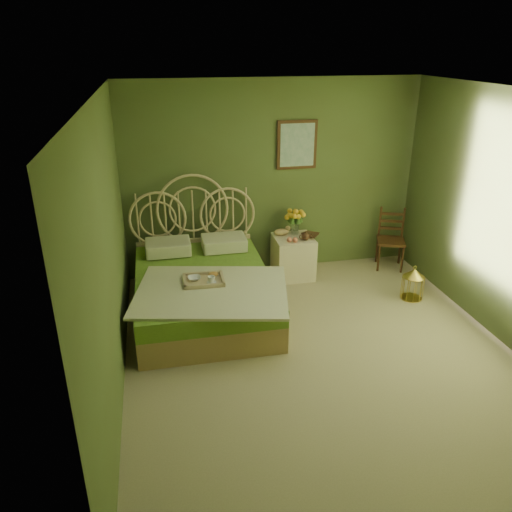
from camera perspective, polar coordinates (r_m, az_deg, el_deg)
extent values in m
plane|color=tan|center=(5.35, 7.47, -11.10)|extent=(4.50, 4.50, 0.00)
plane|color=silver|center=(4.44, 9.28, 17.81)|extent=(4.50, 4.50, 0.00)
plane|color=#526837|center=(6.79, 1.91, 8.79)|extent=(4.00, 0.00, 4.00)
plane|color=#526837|center=(4.50, -16.49, 0.03)|extent=(0.00, 4.50, 4.50)
cube|color=#3B1B10|center=(6.75, 4.71, 12.55)|extent=(0.54, 0.03, 0.64)
cube|color=#B6C3B3|center=(6.73, 4.75, 12.52)|extent=(0.46, 0.01, 0.56)
cube|color=tan|center=(5.99, -5.98, -5.23)|extent=(1.53, 2.04, 0.31)
cube|color=olive|center=(5.87, -6.08, -3.04)|extent=(1.53, 2.04, 0.20)
cube|color=beige|center=(5.42, -5.08, -4.01)|extent=(1.83, 1.53, 0.03)
cube|color=beige|center=(6.43, -10.01, 1.03)|extent=(0.56, 0.41, 0.16)
cube|color=beige|center=(6.48, -3.69, 1.53)|extent=(0.56, 0.41, 0.16)
cube|color=beige|center=(5.60, -5.99, -3.03)|extent=(0.46, 0.37, 0.04)
ellipsoid|color=#B77A38|center=(5.67, -4.90, -2.08)|extent=(0.12, 0.07, 0.05)
cube|color=#F5E5C7|center=(6.86, 4.26, -0.10)|extent=(0.52, 0.52, 0.57)
cylinder|color=silver|center=(6.84, 4.49, 3.23)|extent=(0.10, 0.10, 0.18)
ellipsoid|color=tan|center=(6.79, 2.92, 2.74)|extent=(0.21, 0.11, 0.10)
sphere|color=#F5825F|center=(6.57, 3.83, 1.86)|extent=(0.07, 0.07, 0.07)
sphere|color=#F5825F|center=(6.57, 4.49, 1.84)|extent=(0.07, 0.07, 0.07)
cube|color=#3B1B10|center=(7.32, 15.17, 1.66)|extent=(0.48, 0.48, 0.04)
cylinder|color=#3B1B10|center=(7.19, 14.40, -0.39)|extent=(0.03, 0.03, 0.40)
cylinder|color=#3B1B10|center=(7.33, 16.68, -0.18)|extent=(0.03, 0.03, 0.40)
cylinder|color=#3B1B10|center=(7.46, 13.36, 0.59)|extent=(0.03, 0.03, 0.40)
cylinder|color=#3B1B10|center=(7.59, 15.57, 0.77)|extent=(0.03, 0.03, 0.40)
cube|color=#3B1B10|center=(7.37, 14.80, 3.74)|extent=(0.31, 0.15, 0.45)
cylinder|color=gold|center=(6.66, 17.28, -4.57)|extent=(0.27, 0.27, 0.01)
cylinder|color=gold|center=(6.60, 17.43, -3.46)|extent=(0.27, 0.27, 0.30)
cone|color=gold|center=(6.52, 17.64, -1.86)|extent=(0.27, 0.27, 0.11)
imported|color=#381E0F|center=(6.81, 5.74, 2.37)|extent=(0.23, 0.25, 0.02)
imported|color=#472819|center=(6.80, 5.75, 2.53)|extent=(0.26, 0.27, 0.02)
imported|color=white|center=(5.62, -7.07, -2.55)|extent=(0.15, 0.15, 0.04)
imported|color=white|center=(5.53, -5.12, -2.69)|extent=(0.10, 0.10, 0.08)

